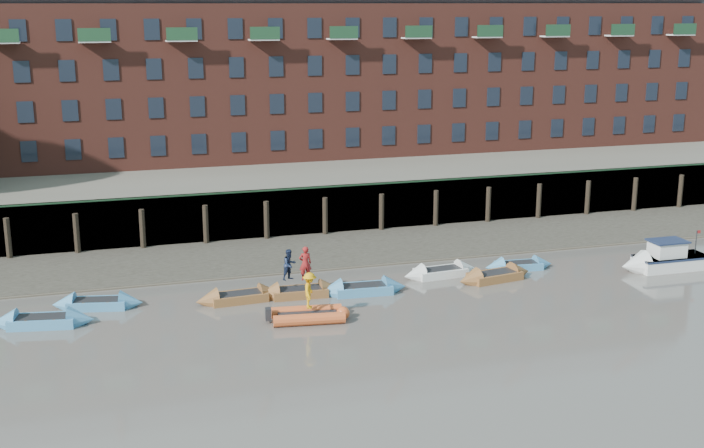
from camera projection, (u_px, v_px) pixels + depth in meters
name	position (u px, v px, depth m)	size (l,w,h in m)	color
ground	(410.00, 360.00, 38.77)	(220.00, 220.00, 0.00)	#5D5751
foreshore	(310.00, 252.00, 55.49)	(110.00, 8.00, 0.50)	#3D382F
mud_band	(324.00, 267.00, 52.33)	(110.00, 1.60, 0.10)	#4C4336
river_wall	(294.00, 212.00, 59.17)	(110.00, 1.23, 3.30)	#2D2A26
bank_terrace	(256.00, 175.00, 71.82)	(110.00, 28.00, 3.20)	#5E594D
apartment_terrace	(250.00, 34.00, 70.00)	(80.60, 15.56, 20.98)	brown
rowboat_0	(43.00, 321.00, 42.74)	(5.03, 2.23, 1.41)	teal
rowboat_1	(98.00, 304.00, 45.28)	(4.75, 2.23, 1.33)	teal
rowboat_2	(239.00, 297.00, 46.26)	(4.63, 1.64, 1.32)	brown
rowboat_3	(299.00, 292.00, 47.06)	(4.64, 1.53, 1.33)	brown
rowboat_4	(363.00, 289.00, 47.53)	(4.87, 1.70, 1.39)	teal
rowboat_5	(441.00, 272.00, 50.53)	(4.68, 1.71, 1.33)	silver
rowboat_6	(495.00, 276.00, 49.79)	(4.88, 2.14, 1.37)	brown
rowboat_7	(519.00, 266.00, 51.89)	(4.22, 1.54, 1.20)	teal
rib_tender	(311.00, 315.00, 43.48)	(3.93, 2.24, 0.67)	#CD5325
motor_launch	(658.00, 261.00, 51.63)	(5.50, 1.85, 2.26)	silver
person_rower_a	(305.00, 263.00, 46.76)	(0.68, 0.44, 1.85)	maroon
person_rower_b	(290.00, 265.00, 46.81)	(0.82, 0.64, 1.68)	#19233F
person_rib_crew	(310.00, 290.00, 43.25)	(1.18, 0.68, 1.82)	orange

